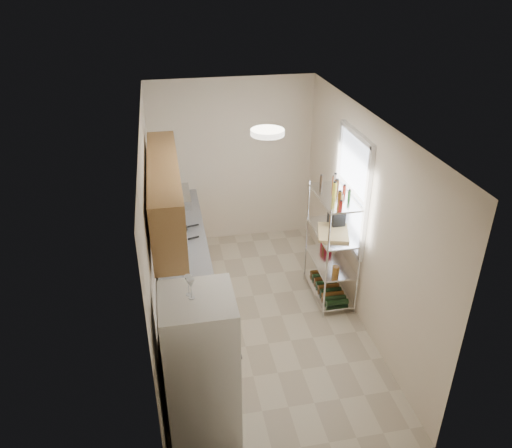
# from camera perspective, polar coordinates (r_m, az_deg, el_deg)

# --- Properties ---
(room) EXTENTS (2.52, 4.42, 2.62)m
(room) POSITION_cam_1_polar(r_m,az_deg,el_deg) (5.81, 0.56, -0.66)
(room) COLOR beige
(room) RESTS_ON ground
(counter_run) EXTENTS (0.63, 3.51, 0.90)m
(counter_run) POSITION_cam_1_polar(r_m,az_deg,el_deg) (6.53, -8.21, -6.08)
(counter_run) COLOR #A17244
(counter_run) RESTS_ON ground
(upper_cabinets) EXTENTS (0.33, 2.20, 0.72)m
(upper_cabinets) POSITION_cam_1_polar(r_m,az_deg,el_deg) (5.57, -10.33, 3.43)
(upper_cabinets) COLOR #A17244
(upper_cabinets) RESTS_ON room
(range_hood) EXTENTS (0.50, 0.60, 0.12)m
(range_hood) POSITION_cam_1_polar(r_m,az_deg,el_deg) (6.48, -9.76, 3.02)
(range_hood) COLOR #B7BABC
(range_hood) RESTS_ON room
(window) EXTENTS (0.06, 1.00, 1.46)m
(window) POSITION_cam_1_polar(r_m,az_deg,el_deg) (6.32, 10.91, 3.86)
(window) COLOR white
(window) RESTS_ON room
(bakers_rack) EXTENTS (0.45, 0.90, 1.73)m
(bakers_rack) POSITION_cam_1_polar(r_m,az_deg,el_deg) (6.40, 8.88, -0.07)
(bakers_rack) COLOR silver
(bakers_rack) RESTS_ON ground
(ceiling_dome) EXTENTS (0.34, 0.34, 0.05)m
(ceiling_dome) POSITION_cam_1_polar(r_m,az_deg,el_deg) (5.03, 1.32, 10.45)
(ceiling_dome) COLOR white
(ceiling_dome) RESTS_ON room
(refrigerator) EXTENTS (0.65, 0.65, 1.58)m
(refrigerator) POSITION_cam_1_polar(r_m,az_deg,el_deg) (4.77, -6.29, -16.02)
(refrigerator) COLOR silver
(refrigerator) RESTS_ON ground
(wine_glass_a) EXTENTS (0.07, 0.07, 0.19)m
(wine_glass_a) POSITION_cam_1_polar(r_m,az_deg,el_deg) (4.26, -7.72, -6.97)
(wine_glass_a) COLOR silver
(wine_glass_a) RESTS_ON refrigerator
(wine_glass_b) EXTENTS (0.07, 0.07, 0.19)m
(wine_glass_b) POSITION_cam_1_polar(r_m,az_deg,el_deg) (4.21, -7.43, -7.36)
(wine_glass_b) COLOR silver
(wine_glass_b) RESTS_ON refrigerator
(rice_cooker) EXTENTS (0.29, 0.29, 0.23)m
(rice_cooker) POSITION_cam_1_polar(r_m,az_deg,el_deg) (6.19, -9.14, -2.10)
(rice_cooker) COLOR white
(rice_cooker) RESTS_ON counter_run
(frying_pan_large) EXTENTS (0.36, 0.36, 0.05)m
(frying_pan_large) POSITION_cam_1_polar(r_m,az_deg,el_deg) (6.38, -9.20, -2.05)
(frying_pan_large) COLOR black
(frying_pan_large) RESTS_ON counter_run
(frying_pan_small) EXTENTS (0.26, 0.26, 0.04)m
(frying_pan_small) POSITION_cam_1_polar(r_m,az_deg,el_deg) (6.69, -8.75, -0.54)
(frying_pan_small) COLOR black
(frying_pan_small) RESTS_ON counter_run
(cutting_board) EXTENTS (0.50, 0.57, 0.03)m
(cutting_board) POSITION_cam_1_polar(r_m,az_deg,el_deg) (6.38, 8.81, -0.97)
(cutting_board) COLOR tan
(cutting_board) RESTS_ON bakers_rack
(espresso_machine) EXTENTS (0.17, 0.25, 0.29)m
(espresso_machine) POSITION_cam_1_polar(r_m,az_deg,el_deg) (6.54, 9.20, 1.05)
(espresso_machine) COLOR black
(espresso_machine) RESTS_ON bakers_rack
(storage_bag) EXTENTS (0.12, 0.16, 0.17)m
(storage_bag) POSITION_cam_1_polar(r_m,az_deg,el_deg) (6.91, 8.05, -2.11)
(storage_bag) COLOR maroon
(storage_bag) RESTS_ON bakers_rack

